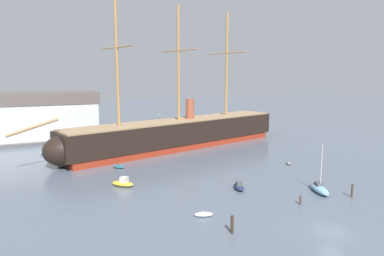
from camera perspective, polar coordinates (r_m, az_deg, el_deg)
name	(u,v)px	position (r m, az deg, el deg)	size (l,w,h in m)	color
ground_plane	(332,232)	(42.02, 21.92, -15.61)	(400.00, 400.00, 0.00)	slate
tall_ship	(179,133)	(79.77, -2.16, -0.84)	(64.70, 22.00, 31.67)	maroon
dinghy_foreground_left	(204,214)	(42.99, 1.94, -13.97)	(2.43, 1.64, 0.53)	silver
sailboat_foreground_right	(319,188)	(54.18, 20.14, -9.25)	(3.42, 5.59, 6.99)	#7FB2D6
motorboat_near_centre	(239,187)	(52.54, 7.68, -9.50)	(2.00, 3.27, 1.28)	#1E284C
motorboat_mid_left	(123,183)	(54.43, -11.26, -8.85)	(3.60, 3.54, 1.50)	gold
dinghy_mid_right	(289,163)	(68.62, 15.57, -5.53)	(1.83, 2.09, 0.46)	gray
dinghy_alongside_bow	(119,167)	(64.66, -11.91, -6.25)	(2.26, 2.28, 0.53)	#236670
dinghy_far_left	(45,152)	(80.90, -22.92, -3.66)	(2.89, 2.81, 0.66)	#7FB2D6
dinghy_far_right	(262,135)	(96.92, 11.40, -1.12)	(2.43, 3.11, 0.67)	#1E284C
sailboat_distant_centre	(160,132)	(98.52, -5.35, -0.73)	(3.24, 4.73, 5.98)	gray
mooring_piling_nearest	(352,191)	(53.68, 24.79, -9.32)	(0.27, 0.27, 1.87)	#423323
mooring_piling_left_pair	(300,200)	(48.53, 17.37, -11.22)	(0.29, 0.29, 1.23)	#4C3D2D
mooring_piling_right_pair	(232,224)	(38.84, 6.60, -15.44)	(0.34, 0.34, 2.01)	#382B1E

